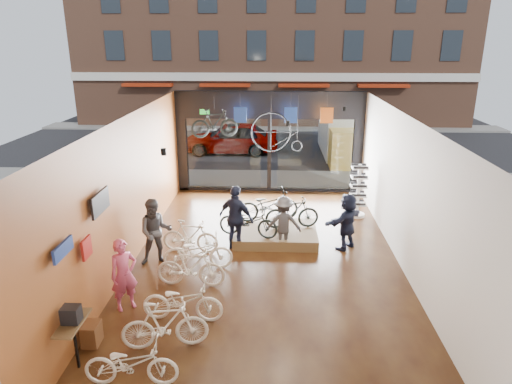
# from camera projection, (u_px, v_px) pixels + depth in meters

# --- Properties ---
(ground_plane) EXTENTS (7.00, 12.00, 0.04)m
(ground_plane) POSITION_uv_depth(u_px,v_px,m) (266.00, 262.00, 12.12)
(ground_plane) COLOR black
(ground_plane) RESTS_ON ground
(ceiling) EXTENTS (7.00, 12.00, 0.04)m
(ceiling) POSITION_uv_depth(u_px,v_px,m) (267.00, 117.00, 10.89)
(ceiling) COLOR black
(ceiling) RESTS_ON ground
(wall_left) EXTENTS (0.04, 12.00, 3.80)m
(wall_left) POSITION_uv_depth(u_px,v_px,m) (129.00, 192.00, 11.64)
(wall_left) COLOR #AD5922
(wall_left) RESTS_ON ground
(wall_right) EXTENTS (0.04, 12.00, 3.80)m
(wall_right) POSITION_uv_depth(u_px,v_px,m) (407.00, 195.00, 11.37)
(wall_right) COLOR beige
(wall_right) RESTS_ON ground
(wall_back) EXTENTS (7.00, 0.04, 3.80)m
(wall_back) POSITION_uv_depth(u_px,v_px,m) (257.00, 345.00, 5.80)
(wall_back) COLOR beige
(wall_back) RESTS_ON ground
(storefront) EXTENTS (7.00, 0.26, 3.80)m
(storefront) POSITION_uv_depth(u_px,v_px,m) (269.00, 142.00, 17.19)
(storefront) COLOR black
(storefront) RESTS_ON ground
(exit_sign) EXTENTS (0.35, 0.06, 0.18)m
(exit_sign) POSITION_uv_depth(u_px,v_px,m) (205.00, 112.00, 16.80)
(exit_sign) COLOR #198C26
(exit_sign) RESTS_ON storefront
(street_road) EXTENTS (30.00, 18.00, 0.02)m
(street_road) POSITION_uv_depth(u_px,v_px,m) (271.00, 141.00, 26.32)
(street_road) COLOR black
(street_road) RESTS_ON ground
(sidewalk_near) EXTENTS (30.00, 2.40, 0.12)m
(sidewalk_near) POSITION_uv_depth(u_px,v_px,m) (269.00, 180.00, 18.91)
(sidewalk_near) COLOR slate
(sidewalk_near) RESTS_ON ground
(sidewalk_far) EXTENTS (30.00, 2.00, 0.12)m
(sidewalk_far) POSITION_uv_depth(u_px,v_px,m) (272.00, 127.00, 30.08)
(sidewalk_far) COLOR slate
(sidewalk_far) RESTS_ON ground
(opposite_building) EXTENTS (26.00, 5.00, 14.00)m
(opposite_building) POSITION_uv_depth(u_px,v_px,m) (273.00, 17.00, 30.24)
(opposite_building) COLOR brown
(opposite_building) RESTS_ON ground
(street_car) EXTENTS (4.72, 1.90, 1.61)m
(street_car) POSITION_uv_depth(u_px,v_px,m) (231.00, 138.00, 23.30)
(street_car) COLOR gray
(street_car) RESTS_ON street_road
(box_truck) EXTENTS (2.19, 6.58, 2.59)m
(box_truck) POSITION_uv_depth(u_px,v_px,m) (348.00, 133.00, 21.97)
(box_truck) COLOR silver
(box_truck) RESTS_ON street_road
(floor_bike_0) EXTENTS (1.62, 0.61, 0.84)m
(floor_bike_0) POSITION_uv_depth(u_px,v_px,m) (131.00, 363.00, 7.67)
(floor_bike_0) COLOR beige
(floor_bike_0) RESTS_ON ground_plane
(floor_bike_1) EXTENTS (1.70, 0.75, 0.99)m
(floor_bike_1) POSITION_uv_depth(u_px,v_px,m) (165.00, 325.00, 8.57)
(floor_bike_1) COLOR beige
(floor_bike_1) RESTS_ON ground_plane
(floor_bike_2) EXTENTS (1.71, 0.66, 0.89)m
(floor_bike_2) POSITION_uv_depth(u_px,v_px,m) (183.00, 301.00, 9.44)
(floor_bike_2) COLOR beige
(floor_bike_2) RESTS_ON ground_plane
(floor_bike_3) EXTENTS (1.66, 0.55, 0.99)m
(floor_bike_3) POSITION_uv_depth(u_px,v_px,m) (191.00, 267.00, 10.74)
(floor_bike_3) COLOR beige
(floor_bike_3) RESTS_ON ground_plane
(floor_bike_4) EXTENTS (1.82, 0.81, 0.92)m
(floor_bike_4) POSITION_uv_depth(u_px,v_px,m) (198.00, 252.00, 11.57)
(floor_bike_4) COLOR beige
(floor_bike_4) RESTS_ON ground_plane
(floor_bike_5) EXTENTS (1.61, 0.62, 0.94)m
(floor_bike_5) POSITION_uv_depth(u_px,v_px,m) (190.00, 236.00, 12.48)
(floor_bike_5) COLOR beige
(floor_bike_5) RESTS_ON ground_plane
(display_platform) EXTENTS (2.40, 1.80, 0.30)m
(display_platform) POSITION_uv_depth(u_px,v_px,m) (275.00, 234.00, 13.41)
(display_platform) COLOR #51341F
(display_platform) RESTS_ON ground_plane
(display_bike_left) EXTENTS (1.79, 0.97, 0.89)m
(display_bike_left) POSITION_uv_depth(u_px,v_px,m) (248.00, 222.00, 12.76)
(display_bike_left) COLOR black
(display_bike_left) RESTS_ON display_platform
(display_bike_mid) EXTENTS (1.63, 0.67, 0.95)m
(display_bike_mid) POSITION_uv_depth(u_px,v_px,m) (292.00, 213.00, 13.33)
(display_bike_mid) COLOR black
(display_bike_mid) RESTS_ON display_platform
(display_bike_right) EXTENTS (1.97, 1.06, 0.98)m
(display_bike_right) POSITION_uv_depth(u_px,v_px,m) (268.00, 205.00, 13.88)
(display_bike_right) COLOR black
(display_bike_right) RESTS_ON display_platform
(customer_0) EXTENTS (0.71, 0.67, 1.62)m
(customer_0) POSITION_uv_depth(u_px,v_px,m) (124.00, 275.00, 9.76)
(customer_0) COLOR #CC4C72
(customer_0) RESTS_ON ground_plane
(customer_1) EXTENTS (1.01, 0.87, 1.77)m
(customer_1) POSITION_uv_depth(u_px,v_px,m) (156.00, 232.00, 11.73)
(customer_1) COLOR #3F3F44
(customer_1) RESTS_ON ground_plane
(customer_2) EXTENTS (1.17, 0.93, 1.86)m
(customer_2) POSITION_uv_depth(u_px,v_px,m) (236.00, 218.00, 12.52)
(customer_2) COLOR #161C33
(customer_2) RESTS_ON ground_plane
(customer_3) EXTENTS (1.01, 0.60, 1.53)m
(customer_3) POSITION_uv_depth(u_px,v_px,m) (283.00, 223.00, 12.61)
(customer_3) COLOR #3F3F44
(customer_3) RESTS_ON ground_plane
(customer_5) EXTENTS (1.38, 1.41, 1.61)m
(customer_5) POSITION_uv_depth(u_px,v_px,m) (347.00, 221.00, 12.62)
(customer_5) COLOR #161C33
(customer_5) RESTS_ON ground_plane
(sunglasses_rack) EXTENTS (0.61, 0.54, 1.78)m
(sunglasses_rack) POSITION_uv_depth(u_px,v_px,m) (358.00, 191.00, 14.89)
(sunglasses_rack) COLOR white
(sunglasses_rack) RESTS_ON ground_plane
(wall_merch) EXTENTS (0.40, 2.40, 2.60)m
(wall_merch) POSITION_uv_depth(u_px,v_px,m) (82.00, 281.00, 8.51)
(wall_merch) COLOR navy
(wall_merch) RESTS_ON wall_left
(penny_farthing) EXTENTS (1.73, 0.06, 1.38)m
(penny_farthing) POSITION_uv_depth(u_px,v_px,m) (279.00, 134.00, 15.73)
(penny_farthing) COLOR black
(penny_farthing) RESTS_ON ceiling
(hung_bike) EXTENTS (1.64, 0.89, 0.95)m
(hung_bike) POSITION_uv_depth(u_px,v_px,m) (215.00, 123.00, 15.23)
(hung_bike) COLOR black
(hung_bike) RESTS_ON ceiling
(jersey_left) EXTENTS (0.45, 0.03, 0.55)m
(jersey_left) POSITION_uv_depth(u_px,v_px,m) (240.00, 115.00, 16.10)
(jersey_left) COLOR #1E3F99
(jersey_left) RESTS_ON ceiling
(jersey_mid) EXTENTS (0.45, 0.03, 0.55)m
(jersey_mid) POSITION_uv_depth(u_px,v_px,m) (291.00, 115.00, 16.03)
(jersey_mid) COLOR #1E3F99
(jersey_mid) RESTS_ON ceiling
(jersey_right) EXTENTS (0.45, 0.03, 0.55)m
(jersey_right) POSITION_uv_depth(u_px,v_px,m) (327.00, 115.00, 15.98)
(jersey_right) COLOR #CC5919
(jersey_right) RESTS_ON ceiling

